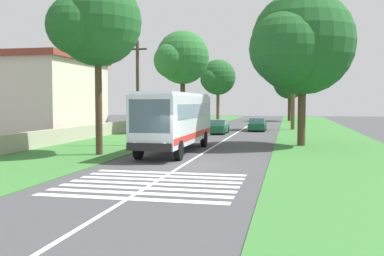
% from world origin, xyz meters
% --- Properties ---
extents(ground, '(160.00, 160.00, 0.00)m').
position_xyz_m(ground, '(0.00, 0.00, 0.00)').
color(ground, '#424244').
extents(grass_verge_left, '(120.00, 8.00, 0.04)m').
position_xyz_m(grass_verge_left, '(15.00, 8.20, 0.02)').
color(grass_verge_left, '#387533').
rests_on(grass_verge_left, ground).
extents(grass_verge_right, '(120.00, 8.00, 0.04)m').
position_xyz_m(grass_verge_right, '(15.00, -8.20, 0.02)').
color(grass_verge_right, '#387533').
rests_on(grass_verge_right, ground).
extents(centre_line, '(110.00, 0.16, 0.01)m').
position_xyz_m(centre_line, '(15.00, 0.00, 0.00)').
color(centre_line, silver).
rests_on(centre_line, ground).
extents(coach_bus, '(11.16, 2.62, 3.73)m').
position_xyz_m(coach_bus, '(5.66, 1.80, 2.15)').
color(coach_bus, silver).
rests_on(coach_bus, ground).
extents(zebra_crossing, '(5.85, 6.80, 0.01)m').
position_xyz_m(zebra_crossing, '(-5.16, 0.00, 0.00)').
color(zebra_crossing, silver).
rests_on(zebra_crossing, ground).
extents(trailing_car_0, '(4.30, 1.78, 1.43)m').
position_xyz_m(trailing_car_0, '(22.27, 1.68, 0.67)').
color(trailing_car_0, '#145933').
rests_on(trailing_car_0, ground).
extents(trailing_car_1, '(4.30, 1.78, 1.43)m').
position_xyz_m(trailing_car_1, '(27.33, -1.89, 0.67)').
color(trailing_car_1, '#145933').
rests_on(trailing_car_1, ground).
extents(roadside_tree_left_0, '(6.39, 5.47, 10.44)m').
position_xyz_m(roadside_tree_left_0, '(23.20, 5.70, 7.58)').
color(roadside_tree_left_0, '#3D2D1E').
rests_on(roadside_tree_left_0, grass_verge_left).
extents(roadside_tree_left_1, '(6.70, 5.85, 10.12)m').
position_xyz_m(roadside_tree_left_1, '(51.32, 6.37, 7.09)').
color(roadside_tree_left_1, brown).
rests_on(roadside_tree_left_1, grass_verge_left).
extents(roadside_tree_left_2, '(6.15, 5.16, 10.40)m').
position_xyz_m(roadside_tree_left_2, '(3.11, 6.00, 7.71)').
color(roadside_tree_left_2, '#4C3826').
rests_on(roadside_tree_left_2, grass_verge_left).
extents(roadside_tree_right_0, '(8.89, 7.37, 11.01)m').
position_xyz_m(roadside_tree_right_0, '(11.19, -5.86, 7.15)').
color(roadside_tree_right_0, '#4C3826').
rests_on(roadside_tree_right_0, grass_verge_right).
extents(roadside_tree_right_1, '(6.14, 5.31, 8.93)m').
position_xyz_m(roadside_tree_right_1, '(53.46, -5.27, 6.17)').
color(roadside_tree_right_1, '#3D2D1E').
rests_on(roadside_tree_right_1, grass_verge_right).
extents(roadside_tree_right_2, '(5.28, 4.50, 10.30)m').
position_xyz_m(roadside_tree_right_2, '(30.29, -5.60, 7.94)').
color(roadside_tree_right_2, brown).
rests_on(roadside_tree_right_2, grass_verge_right).
extents(utility_pole, '(0.24, 1.40, 7.51)m').
position_xyz_m(utility_pole, '(9.01, 5.49, 3.94)').
color(utility_pole, '#473828').
rests_on(utility_pole, grass_verge_left).
extents(roadside_wall, '(70.00, 0.40, 1.15)m').
position_xyz_m(roadside_wall, '(20.00, 11.60, 0.62)').
color(roadside_wall, '#B2A893').
rests_on(roadside_wall, grass_verge_left).
extents(roadside_building, '(11.36, 10.40, 7.30)m').
position_xyz_m(roadside_building, '(14.99, 17.49, 3.68)').
color(roadside_building, beige).
rests_on(roadside_building, ground).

